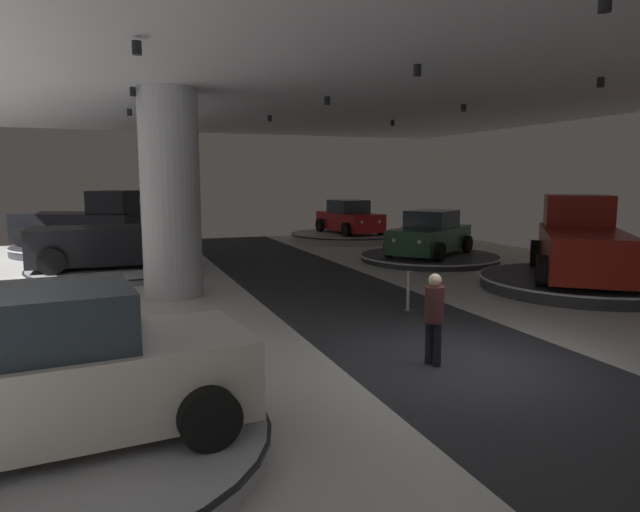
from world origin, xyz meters
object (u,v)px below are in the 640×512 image
object	(u,v)px
column_left	(171,194)
display_platform_far_left	(117,269)
display_platform_mid_right	(581,283)
display_car_far_right	(430,235)
pickup_truck_mid_right	(582,244)
display_car_deep_right	(349,218)
pickup_truck_far_left	(125,238)
pickup_truck_deep_left	(87,223)
display_platform_far_right	(429,257)
display_platform_deep_right	(349,236)
display_platform_deep_left	(82,248)
display_car_near_left	(55,372)
visitor_walking_near	(434,313)
display_platform_near_left	(63,448)

from	to	relation	value
column_left	display_platform_far_left	bearing A→B (deg)	107.66
display_platform_mid_right	display_car_far_right	size ratio (longest dim) A/B	1.27
pickup_truck_mid_right	display_car_deep_right	xyz separation A→B (m)	(-1.20, 14.24, -0.18)
pickup_truck_mid_right	pickup_truck_far_left	bearing A→B (deg)	148.99
column_left	pickup_truck_deep_left	size ratio (longest dim) A/B	0.98
pickup_truck_mid_right	display_car_deep_right	bearing A→B (deg)	94.82
display_platform_far_right	display_platform_far_left	distance (m)	11.46
pickup_truck_mid_right	pickup_truck_deep_left	xyz separation A→B (m)	(-13.74, 13.26, 0.00)
display_platform_far_right	column_left	bearing A→B (deg)	-161.96
display_platform_mid_right	display_car_far_right	distance (m)	6.61
display_platform_mid_right	display_platform_deep_right	size ratio (longest dim) A/B	0.94
display_platform_deep_right	display_platform_deep_left	world-z (taller)	display_platform_deep_left
pickup_truck_mid_right	display_car_far_right	world-z (taller)	pickup_truck_mid_right
pickup_truck_far_left	display_platform_deep_left	distance (m)	6.30
display_car_deep_right	display_platform_deep_left	distance (m)	12.87
column_left	pickup_truck_far_left	xyz separation A→B (m)	(-1.10, 4.47, -1.59)
display_platform_mid_right	pickup_truck_mid_right	xyz separation A→B (m)	(0.20, 0.25, 1.10)
column_left	display_car_far_right	world-z (taller)	column_left
display_platform_far_right	pickup_truck_far_left	world-z (taller)	pickup_truck_far_left
display_car_deep_right	display_platform_far_right	bearing A→B (deg)	-90.58
column_left	display_platform_far_left	size ratio (longest dim) A/B	0.97
display_car_far_right	display_platform_far_left	distance (m)	11.52
display_platform_mid_right	pickup_truck_deep_left	bearing A→B (deg)	135.05
display_platform_far_right	display_car_near_left	size ratio (longest dim) A/B	1.23
column_left	visitor_walking_near	bearing A→B (deg)	-64.69
display_platform_near_left	pickup_truck_far_left	world-z (taller)	pickup_truck_far_left
display_car_near_left	display_platform_deep_left	size ratio (longest dim) A/B	0.77
pickup_truck_mid_right	display_car_near_left	xyz separation A→B (m)	(-13.44, -5.97, -0.23)
display_car_deep_right	pickup_truck_far_left	bearing A→B (deg)	-148.60
display_platform_far_right	display_platform_far_left	world-z (taller)	display_platform_far_right
visitor_walking_near	pickup_truck_mid_right	bearing A→B (deg)	30.30
pickup_truck_deep_left	display_platform_far_right	bearing A→B (deg)	-29.52
column_left	display_platform_far_right	distance (m)	10.81
display_platform_mid_right	display_platform_deep_right	xyz separation A→B (m)	(-1.00, 14.46, -0.00)
column_left	display_car_far_right	distance (m)	10.66
pickup_truck_mid_right	display_platform_near_left	size ratio (longest dim) A/B	1.16
column_left	display_platform_deep_left	bearing A→B (deg)	104.78
display_platform_near_left	display_car_deep_right	size ratio (longest dim) A/B	1.07
display_platform_far_right	display_car_far_right	xyz separation A→B (m)	(0.03, 0.02, 0.87)
visitor_walking_near	display_platform_deep_right	bearing A→B (deg)	70.79
display_platform_near_left	display_car_near_left	bearing A→B (deg)	-174.40
pickup_truck_far_left	pickup_truck_deep_left	bearing A→B (deg)	103.32
display_platform_far_right	pickup_truck_far_left	bearing A→B (deg)	173.73
display_platform_near_left	display_platform_deep_right	size ratio (longest dim) A/B	0.78
column_left	pickup_truck_mid_right	size ratio (longest dim) A/B	1.01
display_platform_mid_right	pickup_truck_far_left	world-z (taller)	pickup_truck_far_left
pickup_truck_mid_right	visitor_walking_near	xyz separation A→B (m)	(-7.72, -4.51, -0.39)
pickup_truck_far_left	pickup_truck_deep_left	size ratio (longest dim) A/B	0.94
pickup_truck_far_left	display_platform_deep_left	xyz separation A→B (m)	(-1.66, 6.00, -0.96)
pickup_truck_mid_right	pickup_truck_far_left	size ratio (longest dim) A/B	1.03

